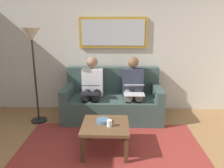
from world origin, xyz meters
name	(u,v)px	position (x,y,z in m)	size (l,w,h in m)	color
wall_rear	(113,45)	(0.00, -2.60, 1.30)	(6.00, 0.12, 2.60)	beige
area_rug	(110,152)	(0.00, -0.85, 0.00)	(2.60, 1.80, 0.01)	maroon
couch	(113,101)	(0.00, -2.12, 0.31)	(1.77, 0.90, 0.90)	#384C47
framed_mirror	(113,33)	(0.00, -2.51, 1.55)	(1.30, 0.05, 0.58)	#B7892D
coffee_table	(105,128)	(0.07, -0.90, 0.35)	(0.63, 0.63, 0.40)	brown
cup	(109,123)	(0.01, -0.83, 0.45)	(0.07, 0.07, 0.09)	silver
bowl	(103,121)	(0.10, -0.95, 0.43)	(0.19, 0.19, 0.05)	slate
person_left	(133,87)	(-0.37, -2.05, 0.61)	(0.38, 0.58, 1.14)	#2D3342
laptop_silver	(134,89)	(-0.37, -1.82, 0.63)	(0.35, 0.37, 0.16)	silver
person_right	(92,86)	(0.37, -2.05, 0.61)	(0.38, 0.58, 1.14)	silver
laptop_black	(91,89)	(0.37, -1.80, 0.63)	(0.31, 0.34, 0.15)	black
standing_lamp	(32,45)	(1.33, -1.85, 1.37)	(0.32, 0.32, 1.66)	black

